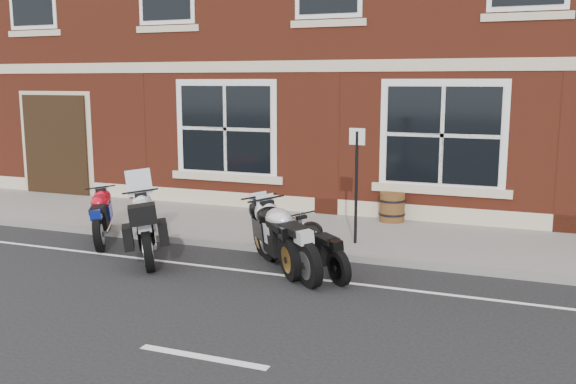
{
  "coord_description": "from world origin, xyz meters",
  "views": [
    {
      "loc": [
        3.39,
        -8.98,
        3.07
      ],
      "look_at": [
        -0.78,
        1.6,
        1.1
      ],
      "focal_mm": 40.0,
      "sensor_mm": 36.0,
      "label": 1
    }
  ],
  "objects_px": {
    "moto_naked_black": "(320,244)",
    "moto_touring_silver": "(148,224)",
    "moto_sport_silver": "(288,236)",
    "barrel_planter": "(392,207)",
    "moto_sport_red": "(104,215)",
    "moto_sport_black": "(276,232)",
    "parking_sign": "(356,177)"
  },
  "relations": [
    {
      "from": "moto_touring_silver",
      "to": "moto_sport_red",
      "type": "bearing_deg",
      "value": 120.48
    },
    {
      "from": "moto_touring_silver",
      "to": "barrel_planter",
      "type": "relative_size",
      "value": 3.13
    },
    {
      "from": "barrel_planter",
      "to": "moto_sport_silver",
      "type": "bearing_deg",
      "value": -102.41
    },
    {
      "from": "moto_sport_red",
      "to": "moto_sport_black",
      "type": "bearing_deg",
      "value": -36.79
    },
    {
      "from": "moto_sport_black",
      "to": "barrel_planter",
      "type": "distance_m",
      "value": 3.82
    },
    {
      "from": "moto_sport_black",
      "to": "moto_naked_black",
      "type": "distance_m",
      "value": 0.82
    },
    {
      "from": "moto_sport_red",
      "to": "moto_touring_silver",
      "type": "bearing_deg",
      "value": -56.34
    },
    {
      "from": "moto_touring_silver",
      "to": "moto_naked_black",
      "type": "relative_size",
      "value": 1.36
    },
    {
      "from": "moto_sport_red",
      "to": "barrel_planter",
      "type": "xyz_separation_m",
      "value": [
        4.9,
        3.32,
        -0.1
      ]
    },
    {
      "from": "moto_sport_red",
      "to": "moto_sport_black",
      "type": "distance_m",
      "value": 3.75
    },
    {
      "from": "moto_sport_black",
      "to": "parking_sign",
      "type": "xyz_separation_m",
      "value": [
        0.94,
        1.54,
        0.76
      ]
    },
    {
      "from": "moto_sport_silver",
      "to": "moto_sport_red",
      "type": "bearing_deg",
      "value": 126.72
    },
    {
      "from": "moto_touring_silver",
      "to": "parking_sign",
      "type": "xyz_separation_m",
      "value": [
        3.23,
        1.88,
        0.74
      ]
    },
    {
      "from": "barrel_planter",
      "to": "moto_naked_black",
      "type": "bearing_deg",
      "value": -95.36
    },
    {
      "from": "moto_sport_red",
      "to": "parking_sign",
      "type": "xyz_separation_m",
      "value": [
        4.68,
        1.22,
        0.82
      ]
    },
    {
      "from": "moto_sport_red",
      "to": "moto_sport_silver",
      "type": "distance_m",
      "value": 4.08
    },
    {
      "from": "moto_sport_red",
      "to": "barrel_planter",
      "type": "relative_size",
      "value": 2.9
    },
    {
      "from": "moto_sport_silver",
      "to": "barrel_planter",
      "type": "relative_size",
      "value": 2.82
    },
    {
      "from": "moto_touring_silver",
      "to": "moto_sport_black",
      "type": "relative_size",
      "value": 1.07
    },
    {
      "from": "moto_touring_silver",
      "to": "moto_sport_silver",
      "type": "relative_size",
      "value": 1.11
    },
    {
      "from": "moto_sport_red",
      "to": "moto_sport_silver",
      "type": "xyz_separation_m",
      "value": [
        4.04,
        -0.57,
        0.07
      ]
    },
    {
      "from": "moto_touring_silver",
      "to": "moto_sport_red",
      "type": "distance_m",
      "value": 1.59
    },
    {
      "from": "moto_sport_red",
      "to": "parking_sign",
      "type": "distance_m",
      "value": 4.9
    },
    {
      "from": "moto_touring_silver",
      "to": "moto_sport_silver",
      "type": "bearing_deg",
      "value": -33.04
    },
    {
      "from": "moto_sport_silver",
      "to": "parking_sign",
      "type": "distance_m",
      "value": 2.04
    },
    {
      "from": "moto_sport_silver",
      "to": "parking_sign",
      "type": "height_order",
      "value": "parking_sign"
    },
    {
      "from": "moto_naked_black",
      "to": "moto_touring_silver",
      "type": "bearing_deg",
      "value": 137.55
    },
    {
      "from": "moto_sport_red",
      "to": "moto_sport_silver",
      "type": "relative_size",
      "value": 1.03
    },
    {
      "from": "moto_touring_silver",
      "to": "moto_naked_black",
      "type": "xyz_separation_m",
      "value": [
        3.1,
        0.22,
        -0.13
      ]
    },
    {
      "from": "moto_touring_silver",
      "to": "parking_sign",
      "type": "distance_m",
      "value": 3.81
    },
    {
      "from": "moto_sport_silver",
      "to": "moto_sport_black",
      "type": "bearing_deg",
      "value": 95.64
    },
    {
      "from": "barrel_planter",
      "to": "moto_touring_silver",
      "type": "bearing_deg",
      "value": -130.91
    }
  ]
}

